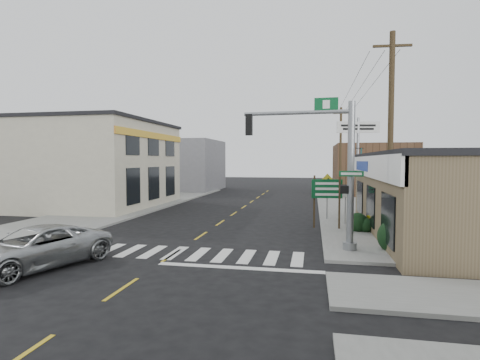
% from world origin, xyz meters
% --- Properties ---
extents(ground, '(140.00, 140.00, 0.00)m').
position_xyz_m(ground, '(0.00, 0.00, 0.00)').
color(ground, black).
rests_on(ground, ground).
extents(sidewalk_right, '(6.00, 38.00, 0.13)m').
position_xyz_m(sidewalk_right, '(9.00, 13.00, 0.07)').
color(sidewalk_right, slate).
rests_on(sidewalk_right, ground).
extents(sidewalk_left, '(6.00, 38.00, 0.13)m').
position_xyz_m(sidewalk_left, '(-9.00, 13.00, 0.07)').
color(sidewalk_left, slate).
rests_on(sidewalk_left, ground).
extents(center_line, '(0.12, 56.00, 0.01)m').
position_xyz_m(center_line, '(0.00, 8.00, 0.01)').
color(center_line, gold).
rests_on(center_line, ground).
extents(crosswalk, '(11.00, 2.20, 0.01)m').
position_xyz_m(crosswalk, '(0.00, 0.40, 0.01)').
color(crosswalk, silver).
rests_on(crosswalk, ground).
extents(left_building, '(12.00, 12.00, 6.80)m').
position_xyz_m(left_building, '(-13.00, 14.00, 3.40)').
color(left_building, '#B8B299').
rests_on(left_building, ground).
extents(bldg_distant_right, '(8.00, 10.00, 5.60)m').
position_xyz_m(bldg_distant_right, '(12.00, 30.00, 2.80)').
color(bldg_distant_right, brown).
rests_on(bldg_distant_right, ground).
extents(bldg_distant_left, '(9.00, 10.00, 6.40)m').
position_xyz_m(bldg_distant_left, '(-11.00, 32.00, 3.20)').
color(bldg_distant_left, slate).
rests_on(bldg_distant_left, ground).
extents(suv, '(4.05, 5.77, 1.46)m').
position_xyz_m(suv, '(-4.10, -2.59, 0.73)').
color(suv, '#A1A4A6').
rests_on(suv, ground).
extents(traffic_signal_pole, '(4.96, 0.38, 6.28)m').
position_xyz_m(traffic_signal_pole, '(6.33, 1.85, 3.87)').
color(traffic_signal_pole, gray).
rests_on(traffic_signal_pole, sidewalk_right).
extents(guide_sign, '(1.64, 0.14, 2.88)m').
position_xyz_m(guide_sign, '(6.30, 6.69, 1.99)').
color(guide_sign, '#42331E').
rests_on(guide_sign, sidewalk_right).
extents(fire_hydrant, '(0.21, 0.21, 0.67)m').
position_xyz_m(fire_hydrant, '(8.29, 7.48, 0.49)').
color(fire_hydrant, '#E3D700').
rests_on(fire_hydrant, sidewalk_right).
extents(ped_crossing_sign, '(1.12, 0.08, 2.87)m').
position_xyz_m(ped_crossing_sign, '(6.44, 9.97, 2.09)').
color(ped_crossing_sign, gray).
rests_on(ped_crossing_sign, sidewalk_right).
extents(lamp_post, '(0.73, 0.57, 5.61)m').
position_xyz_m(lamp_post, '(8.06, 11.03, 3.38)').
color(lamp_post, black).
rests_on(lamp_post, sidewalk_right).
extents(dance_center_sign, '(3.32, 0.21, 7.05)m').
position_xyz_m(dance_center_sign, '(9.00, 16.67, 5.42)').
color(dance_center_sign, gray).
rests_on(dance_center_sign, sidewalk_right).
extents(bare_tree, '(2.29, 2.29, 4.58)m').
position_xyz_m(bare_tree, '(9.91, 5.11, 3.74)').
color(bare_tree, black).
rests_on(bare_tree, sidewalk_right).
extents(shrub_front, '(1.45, 1.45, 1.08)m').
position_xyz_m(shrub_front, '(8.91, 2.16, 0.67)').
color(shrub_front, '#17371B').
rests_on(shrub_front, sidewalk_right).
extents(shrub_back, '(1.07, 1.07, 0.80)m').
position_xyz_m(shrub_back, '(7.89, 6.30, 0.53)').
color(shrub_back, black).
rests_on(shrub_back, sidewalk_right).
extents(utility_pole_near, '(1.57, 0.24, 9.04)m').
position_xyz_m(utility_pole_near, '(8.73, 2.65, 4.76)').
color(utility_pole_near, '#433822').
rests_on(utility_pole_near, sidewalk_right).
extents(utility_pole_far, '(1.53, 0.23, 8.78)m').
position_xyz_m(utility_pole_far, '(8.14, 23.25, 4.63)').
color(utility_pole_far, '#3B2819').
rests_on(utility_pole_far, sidewalk_right).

